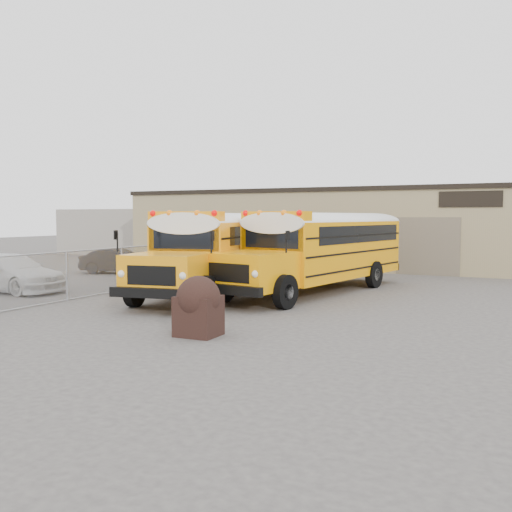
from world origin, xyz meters
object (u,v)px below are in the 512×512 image
at_px(car_dark, 119,261).
at_px(tarp_bundle, 198,305).
at_px(car_white, 10,273).
at_px(school_bus_left, 264,239).
at_px(school_bus_right, 387,239).

bearing_deg(car_dark, tarp_bundle, -149.41).
relative_size(tarp_bundle, car_dark, 0.38).
bearing_deg(tarp_bundle, car_dark, 136.68).
distance_m(tarp_bundle, car_white, 12.15).
distance_m(school_bus_left, car_dark, 7.87).
xyz_separation_m(school_bus_left, school_bus_right, (5.97, 1.83, 0.00)).
height_order(school_bus_left, car_white, school_bus_left).
bearing_deg(school_bus_right, car_white, -135.19).
bearing_deg(car_white, tarp_bundle, -105.30).
distance_m(car_white, car_dark, 7.70).
xyz_separation_m(car_white, car_dark, (-0.81, 7.66, -0.10)).
relative_size(tarp_bundle, car_white, 0.30).
bearing_deg(school_bus_left, car_white, -121.50).
relative_size(school_bus_left, tarp_bundle, 7.42).
bearing_deg(school_bus_right, car_dark, -160.57).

